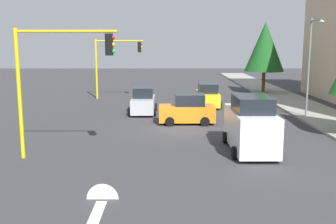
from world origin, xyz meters
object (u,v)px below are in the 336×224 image
tree_roadside_far (265,47)px  delivery_van_white (251,125)px  street_lamp_curbside (311,57)px  car_orange (187,110)px  car_yellow (208,96)px  car_silver (143,102)px  traffic_signal_far_right (115,57)px  traffic_signal_near_right (57,68)px

tree_roadside_far → delivery_van_white: size_ratio=1.56×
street_lamp_curbside → tree_roadside_far: tree_roadside_far is taller
car_orange → car_yellow: bearing=163.9°
car_silver → car_yellow: 6.14m
tree_roadside_far → traffic_signal_far_right: bearing=-75.3°
traffic_signal_near_right → tree_roadside_far: 28.44m
traffic_signal_far_right → tree_roadside_far: 15.74m
delivery_van_white → car_yellow: size_ratio=1.16×
street_lamp_curbside → traffic_signal_near_right: bearing=-57.2°
traffic_signal_far_right → car_yellow: traffic_signal_far_right is taller
traffic_signal_far_right → car_orange: bearing=27.6°
car_silver → car_yellow: size_ratio=0.94×
tree_roadside_far → delivery_van_white: tree_roadside_far is taller
car_silver → delivery_van_white: bearing=28.9°
traffic_signal_near_right → delivery_van_white: 9.62m
traffic_signal_far_right → street_lamp_curbside: 18.16m
traffic_signal_far_right → car_yellow: size_ratio=1.36×
tree_roadside_far → car_orange: bearing=-29.1°
traffic_signal_near_right → street_lamp_curbside: (-9.61, 14.94, 0.15)m
car_silver → tree_roadside_far: bearing=135.0°
traffic_signal_near_right → traffic_signal_far_right: traffic_signal_near_right is taller
car_silver → car_orange: 5.03m
traffic_signal_near_right → traffic_signal_far_right: (-20.00, 0.05, -0.20)m
tree_roadside_far → street_lamp_curbside: bearing=-1.2°
traffic_signal_near_right → tree_roadside_far: size_ratio=0.80×
delivery_van_white → car_silver: size_ratio=1.24×
traffic_signal_near_right → traffic_signal_far_right: size_ratio=1.05×
street_lamp_curbside → car_yellow: street_lamp_curbside is taller
tree_roadside_far → car_silver: size_ratio=1.93×
street_lamp_curbside → tree_roadside_far: bearing=178.8°
delivery_van_white → car_orange: 7.34m
traffic_signal_near_right → street_lamp_curbside: size_ratio=0.85×
traffic_signal_far_right → tree_roadside_far: (-4.00, 15.19, 0.91)m
car_yellow → delivery_van_white: bearing=2.8°
delivery_van_white → car_silver: bearing=-151.1°
traffic_signal_far_right → car_orange: 13.90m
car_silver → car_yellow: bearing=121.7°
traffic_signal_near_right → tree_roadside_far: tree_roadside_far is taller
tree_roadside_far → car_orange: tree_roadside_far is taller
car_silver → car_yellow: same height
delivery_van_white → car_silver: 12.24m
car_orange → car_silver: bearing=-141.1°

